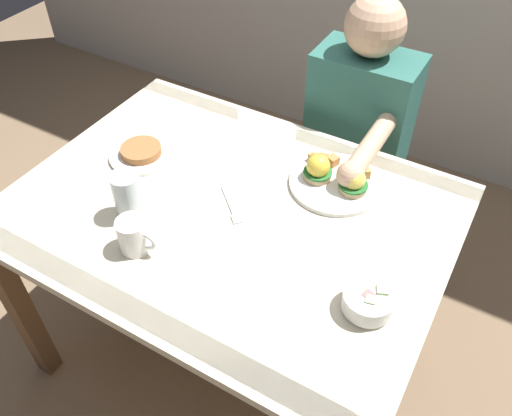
{
  "coord_description": "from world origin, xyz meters",
  "views": [
    {
      "loc": [
        0.59,
        -0.87,
        1.76
      ],
      "look_at": [
        0.09,
        0.0,
        0.78
      ],
      "focal_mm": 36.88,
      "sensor_mm": 36.0,
      "label": 1
    }
  ],
  "objects_px": {
    "side_plate": "(142,153)",
    "diner_person": "(355,137)",
    "fork": "(232,207)",
    "water_glass_near": "(129,197)",
    "eggs_benedict_plate": "(334,178)",
    "dining_table": "(230,233)",
    "coffee_mug": "(134,235)",
    "fruit_bowl": "(368,302)"
  },
  "relations": [
    {
      "from": "side_plate",
      "to": "diner_person",
      "type": "height_order",
      "value": "diner_person"
    },
    {
      "from": "eggs_benedict_plate",
      "to": "diner_person",
      "type": "relative_size",
      "value": 0.24
    },
    {
      "from": "dining_table",
      "to": "coffee_mug",
      "type": "height_order",
      "value": "coffee_mug"
    },
    {
      "from": "eggs_benedict_plate",
      "to": "coffee_mug",
      "type": "height_order",
      "value": "coffee_mug"
    },
    {
      "from": "fork",
      "to": "side_plate",
      "type": "height_order",
      "value": "side_plate"
    },
    {
      "from": "fruit_bowl",
      "to": "fork",
      "type": "bearing_deg",
      "value": 163.77
    },
    {
      "from": "side_plate",
      "to": "fruit_bowl",
      "type": "bearing_deg",
      "value": -12.9
    },
    {
      "from": "fruit_bowl",
      "to": "fork",
      "type": "height_order",
      "value": "fruit_bowl"
    },
    {
      "from": "fork",
      "to": "coffee_mug",
      "type": "bearing_deg",
      "value": -117.91
    },
    {
      "from": "fork",
      "to": "water_glass_near",
      "type": "xyz_separation_m",
      "value": [
        -0.22,
        -0.16,
        0.06
      ]
    },
    {
      "from": "water_glass_near",
      "to": "side_plate",
      "type": "distance_m",
      "value": 0.26
    },
    {
      "from": "fruit_bowl",
      "to": "water_glass_near",
      "type": "relative_size",
      "value": 0.87
    },
    {
      "from": "eggs_benedict_plate",
      "to": "coffee_mug",
      "type": "distance_m",
      "value": 0.59
    },
    {
      "from": "side_plate",
      "to": "dining_table",
      "type": "bearing_deg",
      "value": -9.22
    },
    {
      "from": "dining_table",
      "to": "eggs_benedict_plate",
      "type": "height_order",
      "value": "eggs_benedict_plate"
    },
    {
      "from": "coffee_mug",
      "to": "diner_person",
      "type": "bearing_deg",
      "value": 72.43
    },
    {
      "from": "fork",
      "to": "diner_person",
      "type": "xyz_separation_m",
      "value": [
        0.14,
        0.6,
        -0.09
      ]
    },
    {
      "from": "fruit_bowl",
      "to": "fork",
      "type": "distance_m",
      "value": 0.47
    },
    {
      "from": "fork",
      "to": "water_glass_near",
      "type": "height_order",
      "value": "water_glass_near"
    },
    {
      "from": "coffee_mug",
      "to": "diner_person",
      "type": "distance_m",
      "value": 0.9
    },
    {
      "from": "coffee_mug",
      "to": "water_glass_near",
      "type": "relative_size",
      "value": 0.81
    },
    {
      "from": "dining_table",
      "to": "eggs_benedict_plate",
      "type": "distance_m",
      "value": 0.34
    },
    {
      "from": "coffee_mug",
      "to": "diner_person",
      "type": "relative_size",
      "value": 0.1
    },
    {
      "from": "eggs_benedict_plate",
      "to": "diner_person",
      "type": "distance_m",
      "value": 0.39
    },
    {
      "from": "eggs_benedict_plate",
      "to": "diner_person",
      "type": "bearing_deg",
      "value": 100.83
    },
    {
      "from": "dining_table",
      "to": "fork",
      "type": "height_order",
      "value": "fork"
    },
    {
      "from": "eggs_benedict_plate",
      "to": "coffee_mug",
      "type": "xyz_separation_m",
      "value": [
        -0.34,
        -0.48,
        0.03
      ]
    },
    {
      "from": "coffee_mug",
      "to": "fork",
      "type": "xyz_separation_m",
      "value": [
        0.13,
        0.25,
        -0.05
      ]
    },
    {
      "from": "water_glass_near",
      "to": "side_plate",
      "type": "height_order",
      "value": "water_glass_near"
    },
    {
      "from": "fruit_bowl",
      "to": "water_glass_near",
      "type": "bearing_deg",
      "value": -177.72
    },
    {
      "from": "fruit_bowl",
      "to": "coffee_mug",
      "type": "bearing_deg",
      "value": -168.54
    },
    {
      "from": "coffee_mug",
      "to": "eggs_benedict_plate",
      "type": "bearing_deg",
      "value": 54.73
    },
    {
      "from": "fork",
      "to": "eggs_benedict_plate",
      "type": "bearing_deg",
      "value": 48.03
    },
    {
      "from": "water_glass_near",
      "to": "fruit_bowl",
      "type": "bearing_deg",
      "value": 2.28
    },
    {
      "from": "coffee_mug",
      "to": "dining_table",
      "type": "bearing_deg",
      "value": 63.23
    },
    {
      "from": "eggs_benedict_plate",
      "to": "side_plate",
      "type": "relative_size",
      "value": 1.35
    },
    {
      "from": "side_plate",
      "to": "fork",
      "type": "bearing_deg",
      "value": -8.62
    },
    {
      "from": "side_plate",
      "to": "diner_person",
      "type": "distance_m",
      "value": 0.74
    },
    {
      "from": "fruit_bowl",
      "to": "water_glass_near",
      "type": "height_order",
      "value": "water_glass_near"
    },
    {
      "from": "fork",
      "to": "side_plate",
      "type": "relative_size",
      "value": 0.63
    },
    {
      "from": "dining_table",
      "to": "eggs_benedict_plate",
      "type": "bearing_deg",
      "value": 47.33
    },
    {
      "from": "eggs_benedict_plate",
      "to": "water_glass_near",
      "type": "bearing_deg",
      "value": -137.9
    }
  ]
}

